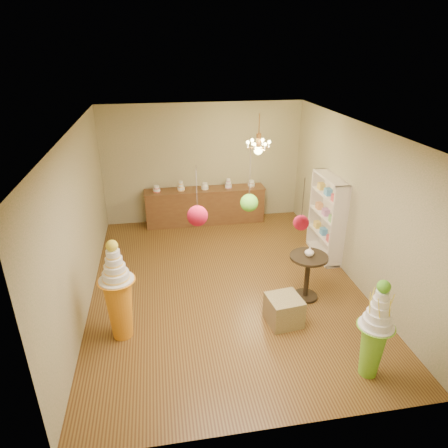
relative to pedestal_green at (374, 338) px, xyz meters
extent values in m
plane|color=brown|center=(-1.61, 2.61, -0.63)|extent=(6.50, 6.50, 0.00)
plane|color=white|center=(-1.61, 2.61, 2.37)|extent=(6.50, 6.50, 0.00)
cube|color=tan|center=(-1.61, 5.86, 0.87)|extent=(5.00, 0.04, 3.00)
cube|color=tan|center=(-1.61, -0.64, 0.87)|extent=(5.00, 0.04, 3.00)
cube|color=tan|center=(-4.11, 2.61, 0.87)|extent=(0.04, 6.50, 3.00)
cube|color=tan|center=(0.89, 2.61, 0.87)|extent=(0.04, 6.50, 3.00)
cone|color=#6EB828|center=(0.00, 0.00, -0.22)|extent=(0.36, 0.36, 0.82)
cylinder|color=white|center=(0.00, 0.00, 0.20)|extent=(0.49, 0.49, 0.03)
cylinder|color=white|center=(0.00, 0.00, 0.27)|extent=(0.40, 0.40, 0.11)
cylinder|color=white|center=(0.00, 0.00, 0.38)|extent=(0.32, 0.32, 0.11)
cylinder|color=white|center=(0.00, 0.00, 0.48)|extent=(0.27, 0.27, 0.11)
cylinder|color=white|center=(0.00, 0.00, 0.59)|extent=(0.22, 0.22, 0.11)
cylinder|color=white|center=(0.00, 0.00, 0.69)|extent=(0.18, 0.18, 0.11)
sphere|color=#53AA24|center=(0.00, 0.00, 0.82)|extent=(0.18, 0.18, 0.18)
cone|color=orange|center=(-3.46, 1.41, -0.12)|extent=(0.56, 0.56, 1.02)
cylinder|color=white|center=(-3.46, 1.41, 0.41)|extent=(0.67, 0.67, 0.03)
cylinder|color=white|center=(-3.46, 1.41, 0.48)|extent=(0.51, 0.51, 0.12)
cylinder|color=white|center=(-3.46, 1.41, 0.60)|extent=(0.40, 0.40, 0.12)
cylinder|color=white|center=(-3.46, 1.41, 0.72)|extent=(0.32, 0.32, 0.12)
cylinder|color=white|center=(-3.46, 1.41, 0.85)|extent=(0.26, 0.26, 0.12)
sphere|color=gold|center=(-3.46, 1.41, 0.98)|extent=(0.18, 0.18, 0.18)
cube|color=olive|center=(-0.84, 1.29, -0.39)|extent=(0.59, 0.59, 0.48)
cube|color=brown|center=(-1.61, 5.58, -0.18)|extent=(3.00, 0.50, 0.90)
cube|color=brown|center=(-1.61, 5.58, 0.27)|extent=(3.04, 0.54, 0.03)
cylinder|color=white|center=(-2.81, 5.58, 0.37)|extent=(0.18, 0.18, 0.16)
cylinder|color=white|center=(-2.21, 5.58, 0.41)|extent=(0.18, 0.18, 0.24)
cylinder|color=white|center=(-1.61, 5.58, 0.37)|extent=(0.18, 0.18, 0.16)
cylinder|color=white|center=(-1.01, 5.58, 0.41)|extent=(0.18, 0.18, 0.24)
cylinder|color=white|center=(-0.41, 5.58, 0.37)|extent=(0.18, 0.18, 0.16)
cube|color=silver|center=(0.87, 3.41, 0.27)|extent=(0.04, 1.20, 1.80)
cube|color=silver|center=(0.71, 3.41, -0.13)|extent=(0.30, 1.14, 0.03)
cube|color=silver|center=(0.71, 3.41, 0.32)|extent=(0.30, 1.14, 0.03)
cube|color=silver|center=(0.71, 3.41, 0.77)|extent=(0.30, 1.14, 0.03)
cylinder|color=black|center=(-0.22, 1.92, -0.61)|extent=(0.46, 0.46, 0.05)
cylinder|color=black|center=(-0.22, 1.92, -0.21)|extent=(0.09, 0.09, 0.84)
cylinder|color=black|center=(-0.22, 1.92, 0.21)|extent=(0.69, 0.69, 0.05)
imported|color=silver|center=(-0.22, 1.92, 0.32)|extent=(0.17, 0.17, 0.17)
cylinder|color=#40372E|center=(-2.30, 0.55, 2.05)|extent=(0.01, 0.01, 0.64)
sphere|color=#A61127|center=(-2.30, 0.55, 1.73)|extent=(0.25, 0.25, 0.25)
cylinder|color=#40372E|center=(-1.44, 1.44, 1.93)|extent=(0.01, 0.01, 0.87)
sphere|color=#53AA24|center=(-1.44, 1.44, 1.50)|extent=(0.27, 0.27, 0.27)
cylinder|color=#40372E|center=(-1.23, -0.11, 2.11)|extent=(0.01, 0.01, 0.52)
sphere|color=#A61127|center=(-1.23, -0.11, 1.85)|extent=(0.17, 0.17, 0.17)
cylinder|color=#C28244|center=(-0.66, 4.03, 2.12)|extent=(0.02, 0.02, 0.50)
cylinder|color=#C28244|center=(-0.66, 4.03, 1.82)|extent=(0.10, 0.10, 0.30)
sphere|color=#FFF18C|center=(-0.66, 4.03, 1.62)|extent=(0.18, 0.18, 0.18)
camera|label=1|loc=(-2.72, -3.88, 3.64)|focal=32.00mm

